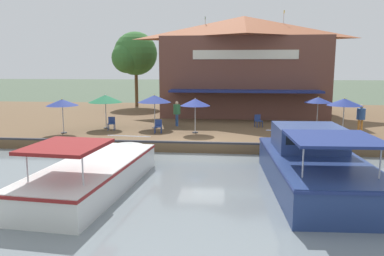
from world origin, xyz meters
TOP-DOWN VIEW (x-y plane):
  - ground_plane at (0.00, 0.00)m, footprint 220.00×220.00m
  - quay_deck at (-11.00, 0.00)m, footprint 22.00×56.00m
  - quay_edge_fender at (-0.10, 0.00)m, footprint 0.20×50.40m
  - waterfront_restaurant at (-13.75, 2.58)m, footprint 10.39×14.08m
  - patio_umbrella_far_corner at (-4.89, -3.58)m, footprint 2.23×2.23m
  - patio_umbrella_mid_patio_left at (-3.33, -0.68)m, footprint 1.87×1.87m
  - patio_umbrella_mid_patio_right at (-2.39, -8.91)m, footprint 1.97×1.97m
  - patio_umbrella_back_row at (-4.48, -6.85)m, footprint 2.27×2.27m
  - patio_umbrella_by_entrance at (-3.54, 8.38)m, footprint 2.07×2.07m
  - patio_umbrella_near_quay_edge at (-5.79, 7.35)m, footprint 1.80×1.80m
  - cafe_chair_under_first_umbrella at (-3.93, -6.30)m, footprint 0.50×0.50m
  - cafe_chair_back_row_seat at (-3.01, -2.98)m, footprint 0.47×0.47m
  - cafe_chair_beside_entrance at (-6.09, 3.45)m, footprint 0.57×0.57m
  - cafe_chair_far_corner_seat at (-2.05, 7.56)m, footprint 0.56×0.56m
  - person_near_entrance at (-5.91, -2.21)m, footprint 0.49×0.49m
  - person_at_quay_edge at (-4.26, 9.65)m, footprint 0.51×0.51m
  - motorboat_outer_channel at (5.67, -3.66)m, footprint 9.10×3.43m
  - motorboat_far_downstream at (4.55, 4.78)m, footprint 9.39×3.75m
  - tree_downstream_bank at (-18.25, -8.41)m, footprint 4.65×4.43m

SIDE VIEW (x-z plane):
  - ground_plane at x=0.00m, z-range 0.00..0.00m
  - quay_deck at x=-11.00m, z-range 0.00..0.60m
  - quay_edge_fender at x=-0.10m, z-range 0.60..0.70m
  - motorboat_outer_channel at x=5.67m, z-range -0.40..1.74m
  - motorboat_far_downstream at x=4.55m, z-range -0.29..2.11m
  - cafe_chair_under_first_umbrella at x=-3.93m, z-range 0.65..1.50m
  - cafe_chair_back_row_seat at x=-3.01m, z-range 0.65..1.50m
  - cafe_chair_beside_entrance at x=-6.09m, z-range 0.65..1.50m
  - cafe_chair_far_corner_seat at x=-2.05m, z-range 0.65..1.50m
  - person_near_entrance at x=-5.91m, z-range 0.83..2.58m
  - person_at_quay_edge at x=-4.26m, z-range 0.84..2.65m
  - patio_umbrella_mid_patio_right at x=-2.39m, z-range 1.44..3.63m
  - patio_umbrella_near_quay_edge at x=-5.79m, z-range 1.45..3.62m
  - patio_umbrella_mid_patio_left at x=-3.33m, z-range 1.44..3.65m
  - patio_umbrella_far_corner at x=-4.89m, z-range 1.46..3.74m
  - patio_umbrella_back_row at x=-4.48m, z-range 1.46..3.77m
  - patio_umbrella_by_entrance at x=-3.54m, z-range 1.48..3.77m
  - waterfront_restaurant at x=-13.75m, z-range 0.46..9.30m
  - tree_downstream_bank at x=-18.25m, z-range 2.08..9.71m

